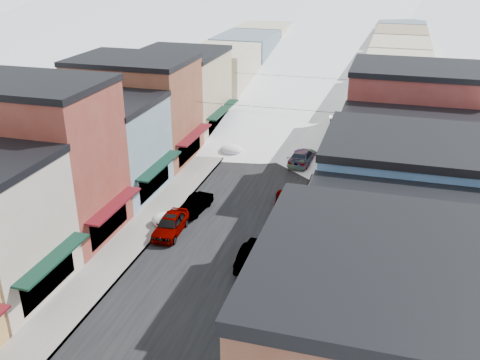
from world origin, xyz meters
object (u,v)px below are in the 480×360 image
Objects in this scene: trash_can at (267,283)px; car_dark_hatch at (196,204)px; streetlamp_near at (288,241)px; car_green_sedan at (254,254)px; car_silver_sedan at (170,224)px.

car_dark_hatch is at bearing 131.54° from trash_can.
streetlamp_near is (0.83, 2.49, 1.99)m from trash_can.
streetlamp_near is (2.59, -0.61, 1.88)m from car_green_sedan.
car_silver_sedan is 4.29m from car_dark_hatch.
streetlamp_near is at bearing 167.99° from car_green_sedan.
trash_can is 3.29m from streetlamp_near.
car_dark_hatch is 1.05× the size of streetlamp_near.
car_dark_hatch is at bearing -42.93° from car_green_sedan.
car_silver_sedan is 1.22× the size of streetlamp_near.
car_silver_sedan is at bearing 148.97° from trash_can.
car_green_sedan is at bearing -21.28° from car_silver_sedan.
trash_can is at bearing -108.40° from streetlamp_near.
streetlamp_near is at bearing -19.97° from car_silver_sedan.
car_green_sedan is at bearing 166.79° from streetlamp_near.
car_dark_hatch is 12.27m from streetlamp_near.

